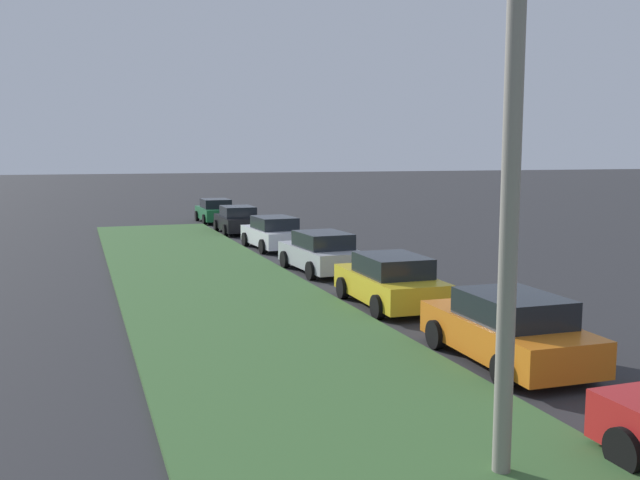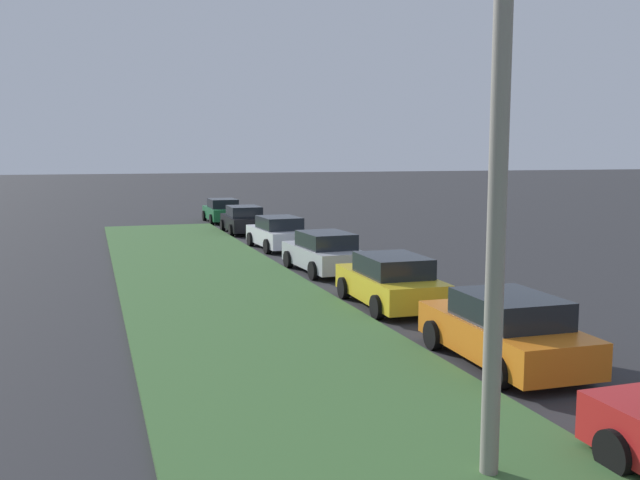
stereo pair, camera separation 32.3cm
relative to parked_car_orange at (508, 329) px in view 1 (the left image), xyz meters
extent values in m
cube|color=#3D6633|center=(-0.69, 4.19, -0.66)|extent=(60.00, 6.00, 0.12)
cylinder|color=black|center=(-4.76, 1.39, -0.40)|extent=(0.64, 0.22, 0.64)
cube|color=orange|center=(0.05, 0.00, -0.15)|extent=(4.35, 1.93, 0.70)
cube|color=black|center=(-0.15, 0.00, 0.48)|extent=(2.25, 1.67, 0.55)
cylinder|color=black|center=(1.43, 0.86, -0.40)|extent=(0.65, 0.24, 0.64)
cylinder|color=black|center=(1.37, -0.94, -0.40)|extent=(0.65, 0.24, 0.64)
cylinder|color=black|center=(-1.27, 0.94, -0.40)|extent=(0.65, 0.24, 0.64)
cylinder|color=black|center=(-1.33, -0.86, -0.40)|extent=(0.65, 0.24, 0.64)
cube|color=gold|center=(5.70, 0.00, -0.15)|extent=(4.34, 1.91, 0.70)
cube|color=black|center=(5.50, 0.01, 0.48)|extent=(2.24, 1.66, 0.55)
cylinder|color=black|center=(7.08, 0.87, -0.40)|extent=(0.65, 0.24, 0.64)
cylinder|color=black|center=(7.03, -0.93, -0.40)|extent=(0.65, 0.24, 0.64)
cylinder|color=black|center=(4.38, 0.94, -0.40)|extent=(0.65, 0.24, 0.64)
cylinder|color=black|center=(4.33, -0.86, -0.40)|extent=(0.65, 0.24, 0.64)
cube|color=#B2B5BA|center=(11.65, -0.04, -0.15)|extent=(4.38, 2.01, 0.70)
cube|color=black|center=(11.45, -0.05, 0.48)|extent=(2.28, 1.71, 0.55)
cylinder|color=black|center=(12.95, 0.92, -0.40)|extent=(0.65, 0.25, 0.64)
cylinder|color=black|center=(13.04, -0.88, -0.40)|extent=(0.65, 0.25, 0.64)
cylinder|color=black|center=(10.26, 0.79, -0.40)|extent=(0.65, 0.25, 0.64)
cylinder|color=black|center=(10.35, -1.01, -0.40)|extent=(0.65, 0.25, 0.64)
cube|color=silver|center=(18.13, -0.05, -0.15)|extent=(4.38, 2.01, 0.70)
cube|color=black|center=(17.93, -0.06, 0.48)|extent=(2.27, 1.70, 0.55)
cylinder|color=black|center=(19.44, 0.92, -0.40)|extent=(0.65, 0.25, 0.64)
cylinder|color=black|center=(19.52, -0.88, -0.40)|extent=(0.65, 0.25, 0.64)
cylinder|color=black|center=(16.74, 0.79, -0.40)|extent=(0.65, 0.25, 0.64)
cylinder|color=black|center=(16.83, -1.01, -0.40)|extent=(0.65, 0.25, 0.64)
cube|color=black|center=(24.75, 0.12, -0.15)|extent=(4.33, 1.88, 0.70)
cube|color=black|center=(24.55, 0.12, 0.48)|extent=(2.23, 1.64, 0.55)
cylinder|color=black|center=(26.11, 0.99, -0.40)|extent=(0.64, 0.23, 0.64)
cylinder|color=black|center=(26.08, -0.81, -0.40)|extent=(0.64, 0.23, 0.64)
cylinder|color=black|center=(23.42, 1.04, -0.40)|extent=(0.64, 0.23, 0.64)
cylinder|color=black|center=(23.38, -0.76, -0.40)|extent=(0.64, 0.23, 0.64)
cube|color=#1E6B38|center=(30.99, 0.13, -0.15)|extent=(4.31, 1.81, 0.70)
cube|color=black|center=(30.79, 0.13, 0.48)|extent=(2.21, 1.61, 0.55)
cylinder|color=black|center=(32.34, 1.04, -0.40)|extent=(0.64, 0.22, 0.64)
cylinder|color=black|center=(32.35, -0.76, -0.40)|extent=(0.64, 0.22, 0.64)
cylinder|color=black|center=(29.64, 1.03, -0.40)|extent=(0.64, 0.22, 0.64)
cylinder|color=black|center=(29.65, -0.77, -0.40)|extent=(0.64, 0.22, 0.64)
cylinder|color=gray|center=(-4.35, 3.05, 3.03)|extent=(0.24, 0.24, 7.50)
camera|label=1|loc=(-11.80, 8.19, 3.56)|focal=39.06mm
camera|label=2|loc=(-11.90, 7.88, 3.56)|focal=39.06mm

